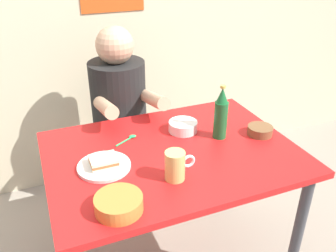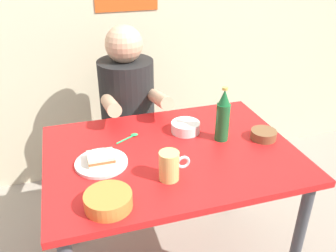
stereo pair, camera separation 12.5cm
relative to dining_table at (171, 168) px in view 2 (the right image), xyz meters
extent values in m
cube|color=red|center=(0.00, 0.00, 0.08)|extent=(1.10, 0.80, 0.03)
cylinder|color=#3F3F44|center=(0.49, -0.34, -0.29)|extent=(0.05, 0.05, 0.71)
cylinder|color=#3F3F44|center=(-0.49, 0.34, -0.29)|extent=(0.05, 0.05, 0.71)
cylinder|color=#3F3F44|center=(0.49, 0.34, -0.29)|extent=(0.05, 0.05, 0.71)
cylinder|color=#4C4C51|center=(-0.08, 0.63, -0.44)|extent=(0.08, 0.08, 0.41)
cylinder|color=maroon|center=(-0.08, 0.63, -0.22)|extent=(0.34, 0.34, 0.04)
cylinder|color=black|center=(-0.08, 0.63, 0.06)|extent=(0.32, 0.32, 0.52)
sphere|color=tan|center=(-0.08, 0.63, 0.42)|extent=(0.21, 0.21, 0.21)
cylinder|color=tan|center=(-0.21, 0.38, 0.18)|extent=(0.07, 0.31, 0.14)
cylinder|color=tan|center=(0.05, 0.38, 0.18)|extent=(0.07, 0.31, 0.14)
cylinder|color=silver|center=(-0.31, -0.02, 0.10)|extent=(0.22, 0.22, 0.01)
cube|color=beige|center=(-0.31, -0.02, 0.11)|extent=(0.11, 0.09, 0.01)
cube|color=#9E592D|center=(-0.31, -0.02, 0.13)|extent=(0.11, 0.09, 0.01)
cube|color=beige|center=(-0.31, -0.02, 0.14)|extent=(0.11, 0.09, 0.01)
cylinder|color=#D1BC66|center=(-0.07, -0.19, 0.15)|extent=(0.08, 0.08, 0.12)
torus|color=silver|center=(-0.01, -0.19, 0.16)|extent=(0.06, 0.01, 0.06)
cylinder|color=#19602D|center=(0.26, 0.03, 0.18)|extent=(0.06, 0.06, 0.18)
cone|color=#19602D|center=(0.26, 0.03, 0.31)|extent=(0.05, 0.05, 0.07)
cylinder|color=#BFB74C|center=(0.26, 0.03, 0.35)|extent=(0.03, 0.03, 0.01)
cylinder|color=orange|center=(-0.32, -0.29, 0.12)|extent=(0.17, 0.17, 0.05)
cylinder|color=#B25B2D|center=(-0.32, -0.29, 0.13)|extent=(0.14, 0.14, 0.02)
cylinder|color=brown|center=(0.45, -0.02, 0.11)|extent=(0.12, 0.12, 0.04)
cylinder|color=brown|center=(0.45, -0.02, 0.12)|extent=(0.10, 0.10, 0.02)
cylinder|color=silver|center=(0.12, 0.15, 0.12)|extent=(0.14, 0.14, 0.05)
cylinder|color=tan|center=(0.12, 0.15, 0.13)|extent=(0.11, 0.11, 0.02)
cylinder|color=#26A559|center=(-0.18, 0.15, 0.10)|extent=(0.10, 0.06, 0.01)
ellipsoid|color=#26A559|center=(-0.13, 0.18, 0.10)|extent=(0.04, 0.02, 0.01)
camera|label=1|loc=(-0.52, -1.23, 0.93)|focal=37.82mm
camera|label=2|loc=(-0.40, -1.28, 0.93)|focal=37.82mm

